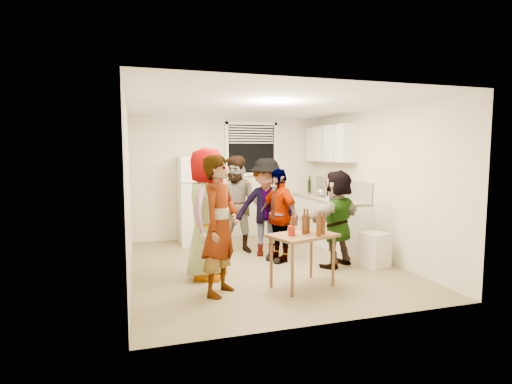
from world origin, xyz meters
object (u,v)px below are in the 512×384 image
object	(u,v)px
beer_bottle_table	(304,234)
guest_back_right	(266,255)
red_cup	(291,235)
guest_back_left	(239,252)
guest_black	(278,261)
wine_bottle	(309,193)
beer_bottle_counter	(336,201)
trash_bin	(375,251)
guest_stripe	(220,294)
blue_cup	(331,202)
guest_orange	(336,266)
kettle	(321,196)
serving_table	(302,287)
guest_grey	(207,277)
refrigerator	(197,200)

from	to	relation	value
beer_bottle_table	guest_back_right	size ratio (longest dim) A/B	0.15
red_cup	guest_back_left	world-z (taller)	red_cup
guest_black	guest_back_left	bearing A→B (deg)	-166.37
wine_bottle	beer_bottle_counter	bearing A→B (deg)	-95.71
trash_bin	guest_stripe	world-z (taller)	trash_bin
blue_cup	guest_back_left	xyz separation A→B (m)	(-1.62, 0.39, -0.90)
guest_stripe	guest_orange	distance (m)	2.12
beer_bottle_counter	beer_bottle_table	world-z (taller)	beer_bottle_counter
kettle	red_cup	size ratio (longest dim) A/B	2.03
trash_bin	beer_bottle_counter	bearing A→B (deg)	92.33
serving_table	guest_orange	xyz separation A→B (m)	(0.91, 0.75, 0.00)
trash_bin	guest_grey	world-z (taller)	trash_bin
blue_cup	guest_grey	world-z (taller)	blue_cup
wine_bottle	guest_orange	world-z (taller)	wine_bottle
guest_grey	guest_orange	distance (m)	2.04
serving_table	guest_grey	world-z (taller)	serving_table
red_cup	guest_back_right	xyz separation A→B (m)	(0.22, 1.72, -0.71)
kettle	guest_stripe	distance (m)	3.63
serving_table	guest_stripe	size ratio (longest dim) A/B	0.48
guest_stripe	refrigerator	bearing A→B (deg)	35.78
guest_back_right	wine_bottle	bearing A→B (deg)	63.72
beer_bottle_counter	guest_grey	world-z (taller)	beer_bottle_counter
refrigerator	beer_bottle_counter	distance (m)	2.66
trash_bin	red_cup	bearing A→B (deg)	-160.29
blue_cup	guest_stripe	xyz separation A→B (m)	(-2.37, -1.60, -0.90)
blue_cup	serving_table	size ratio (longest dim) A/B	0.13
kettle	red_cup	world-z (taller)	kettle
blue_cup	red_cup	bearing A→B (deg)	-130.66
serving_table	guest_back_left	bearing A→B (deg)	99.53
guest_black	guest_stripe	bearing A→B (deg)	-63.59
beer_bottle_table	guest_stripe	xyz separation A→B (m)	(-1.12, 0.06, -0.71)
refrigerator	guest_back_left	xyz separation A→B (m)	(0.59, -0.94, -0.85)
wine_bottle	red_cup	size ratio (longest dim) A/B	2.23
guest_black	guest_orange	distance (m)	0.94
trash_bin	kettle	bearing A→B (deg)	89.96
serving_table	blue_cup	bearing A→B (deg)	52.30
red_cup	guest_black	world-z (taller)	red_cup
serving_table	guest_stripe	world-z (taller)	serving_table
serving_table	beer_bottle_table	world-z (taller)	beer_bottle_table
trash_bin	serving_table	size ratio (longest dim) A/B	0.63
kettle	guest_stripe	xyz separation A→B (m)	(-2.56, -2.40, -0.90)
serving_table	beer_bottle_table	xyz separation A→B (m)	(0.02, -0.01, 0.71)
refrigerator	red_cup	xyz separation A→B (m)	(0.76, -3.03, -0.14)
beer_bottle_counter	serving_table	bearing A→B (deg)	-129.12
wine_bottle	blue_cup	distance (m)	1.61
serving_table	red_cup	xyz separation A→B (m)	(-0.18, -0.04, 0.71)
guest_orange	guest_black	bearing A→B (deg)	-62.72
beer_bottle_table	serving_table	bearing A→B (deg)	160.05
kettle	serving_table	size ratio (longest dim) A/B	0.29
kettle	guest_back_right	bearing A→B (deg)	-164.40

